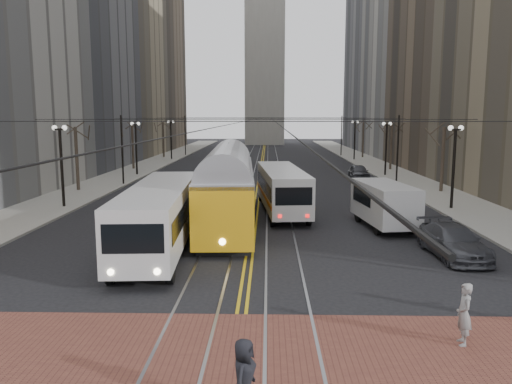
# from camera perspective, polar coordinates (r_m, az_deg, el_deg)

# --- Properties ---
(ground) EXTENTS (260.00, 260.00, 0.00)m
(ground) POSITION_cam_1_polar(r_m,az_deg,el_deg) (17.90, -1.51, -12.60)
(ground) COLOR black
(ground) RESTS_ON ground
(sidewalk_left) EXTENTS (5.00, 140.00, 0.15)m
(sidewalk_left) POSITION_cam_1_polar(r_m,az_deg,el_deg) (63.99, -12.97, 2.66)
(sidewalk_left) COLOR gray
(sidewalk_left) RESTS_ON ground
(sidewalk_right) EXTENTS (5.00, 140.00, 0.15)m
(sidewalk_right) POSITION_cam_1_polar(r_m,az_deg,el_deg) (63.59, 14.25, 2.58)
(sidewalk_right) COLOR gray
(sidewalk_right) RESTS_ON ground
(crosswalk_band) EXTENTS (25.00, 6.00, 0.01)m
(crosswalk_band) POSITION_cam_1_polar(r_m,az_deg,el_deg) (14.25, -2.37, -18.40)
(crosswalk_band) COLOR brown
(crosswalk_band) RESTS_ON ground
(streetcar_rails) EXTENTS (4.80, 130.00, 0.02)m
(streetcar_rails) POSITION_cam_1_polar(r_m,az_deg,el_deg) (62.01, 0.60, 2.63)
(streetcar_rails) COLOR gray
(streetcar_rails) RESTS_ON ground
(centre_lines) EXTENTS (0.42, 130.00, 0.01)m
(centre_lines) POSITION_cam_1_polar(r_m,az_deg,el_deg) (62.01, 0.60, 2.64)
(centre_lines) COLOR gold
(centre_lines) RESTS_ON ground
(building_left_mid) EXTENTS (16.00, 20.00, 34.00)m
(building_left_mid) POSITION_cam_1_polar(r_m,az_deg,el_deg) (68.80, -22.14, 16.81)
(building_left_mid) COLOR slate
(building_left_mid) RESTS_ON ground
(building_left_far) EXTENTS (16.00, 20.00, 40.00)m
(building_left_far) POSITION_cam_1_polar(r_m,az_deg,el_deg) (106.86, -13.40, 15.67)
(building_left_far) COLOR brown
(building_left_far) RESTS_ON ground
(building_right_mid) EXTENTS (16.00, 20.00, 34.00)m
(building_right_mid) POSITION_cam_1_polar(r_m,az_deg,el_deg) (68.15, 23.64, 16.81)
(building_right_mid) COLOR brown
(building_right_mid) RESTS_ON ground
(building_right_far) EXTENTS (16.00, 20.00, 40.00)m
(building_right_far) POSITION_cam_1_polar(r_m,az_deg,el_deg) (106.44, 15.35, 15.63)
(building_right_far) COLOR slate
(building_right_far) RESTS_ON ground
(lamp_posts) EXTENTS (27.60, 57.20, 5.60)m
(lamp_posts) POSITION_cam_1_polar(r_m,az_deg,el_deg) (45.57, 0.31, 4.00)
(lamp_posts) COLOR black
(lamp_posts) RESTS_ON ground
(street_trees) EXTENTS (31.68, 53.28, 5.60)m
(street_trees) POSITION_cam_1_polar(r_m,az_deg,el_deg) (52.05, 0.45, 4.57)
(street_trees) COLOR #382D23
(street_trees) RESTS_ON ground
(trolley_wires) EXTENTS (25.96, 120.00, 6.60)m
(trolley_wires) POSITION_cam_1_polar(r_m,az_deg,el_deg) (51.58, 0.44, 5.62)
(trolley_wires) COLOR black
(trolley_wires) RESTS_ON ground
(transit_bus) EXTENTS (3.39, 12.77, 3.16)m
(transit_bus) POSITION_cam_1_polar(r_m,az_deg,el_deg) (24.78, -10.91, -2.94)
(transit_bus) COLOR #BDBDBD
(transit_bus) RESTS_ON ground
(streetcar) EXTENTS (3.62, 15.75, 3.69)m
(streetcar) POSITION_cam_1_polar(r_m,az_deg,el_deg) (30.07, -3.22, -0.26)
(streetcar) COLOR #CE9412
(streetcar) RESTS_ON ground
(rear_bus) EXTENTS (3.54, 11.57, 2.97)m
(rear_bus) POSITION_cam_1_polar(r_m,az_deg,el_deg) (34.08, 2.96, 0.19)
(rear_bus) COLOR silver
(rear_bus) RESTS_ON ground
(cargo_van) EXTENTS (3.00, 6.15, 2.61)m
(cargo_van) POSITION_cam_1_polar(r_m,az_deg,el_deg) (30.11, 14.43, -1.54)
(cargo_van) COLOR #BBBBBB
(cargo_van) RESTS_ON ground
(sedan_grey) EXTENTS (1.83, 4.47, 1.52)m
(sedan_grey) POSITION_cam_1_polar(r_m,az_deg,el_deg) (52.94, 11.67, 2.25)
(sedan_grey) COLOR #3B3D43
(sedan_grey) RESTS_ON ground
(sedan_parked) EXTENTS (2.36, 5.18, 1.47)m
(sedan_parked) POSITION_cam_1_polar(r_m,az_deg,el_deg) (25.03, 21.62, -5.26)
(sedan_parked) COLOR #3F4147
(sedan_parked) RESTS_ON ground
(pedestrian_a) EXTENTS (0.73, 0.93, 1.69)m
(pedestrian_a) POSITION_cam_1_polar(r_m,az_deg,el_deg) (11.63, -1.36, -20.29)
(pedestrian_a) COLOR black
(pedestrian_a) RESTS_ON crosswalk_band
(pedestrian_b) EXTENTS (0.50, 0.70, 1.81)m
(pedestrian_b) POSITION_cam_1_polar(r_m,az_deg,el_deg) (15.75, 22.68, -12.75)
(pedestrian_b) COLOR gray
(pedestrian_b) RESTS_ON crosswalk_band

